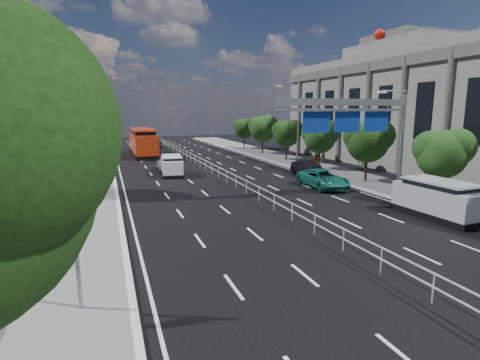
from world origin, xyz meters
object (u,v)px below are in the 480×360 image
white_minivan (172,166)px  parked_car_dark (309,168)px  near_car_silver (167,163)px  pedestrian_a (315,163)px  parked_car_teal (323,179)px  toilet_sign (57,220)px  overhead_gantry (358,117)px  near_car_dark (153,143)px  silver_minivan (439,199)px  pedestrian_b (322,156)px  red_bus (143,141)px

white_minivan → parked_car_dark: bearing=-15.1°
near_car_silver → pedestrian_a: 15.05m
parked_car_teal → parked_car_dark: 5.47m
toilet_sign → white_minivan: 24.87m
overhead_gantry → white_minivan: overhead_gantry is taller
white_minivan → near_car_dark: 27.49m
pedestrian_a → overhead_gantry: bearing=65.3°
near_car_dark → parked_car_teal: bearing=99.4°
near_car_dark → pedestrian_a: pedestrian_a is taller
toilet_sign → overhead_gantry: overhead_gantry is taller
overhead_gantry → silver_minivan: overhead_gantry is taller
overhead_gantry → pedestrian_b: bearing=65.8°
overhead_gantry → silver_minivan: bearing=-74.8°
parked_car_teal → parked_car_dark: bearing=72.4°
overhead_gantry → toilet_sign: bearing=-150.4°
overhead_gantry → silver_minivan: 7.48m
near_car_dark → parked_car_teal: near_car_dark is taller
white_minivan → parked_car_teal: size_ratio=0.87×
overhead_gantry → parked_car_dark: 10.31m
red_bus → parked_car_dark: red_bus is taller
silver_minivan → parked_car_teal: bearing=98.4°
toilet_sign → red_bus: 41.72m
silver_minivan → parked_car_dark: size_ratio=1.05×
pedestrian_b → silver_minivan: bearing=93.5°
near_car_silver → parked_car_teal: size_ratio=0.86×
red_bus → parked_car_dark: bearing=-59.8°
near_car_silver → red_bus: bearing=-83.4°
parked_car_teal → pedestrian_a: 6.93m
pedestrian_b → parked_car_teal: bearing=75.9°
white_minivan → parked_car_teal: white_minivan is taller
silver_minivan → pedestrian_a: 15.76m
overhead_gantry → pedestrian_b: (6.66, 14.83, -4.63)m
red_bus → pedestrian_a: 25.63m
pedestrian_b → white_minivan: bearing=21.3°
overhead_gantry → pedestrian_b: 16.90m
silver_minivan → pedestrian_b: bearing=74.3°
toilet_sign → red_bus: bearing=81.5°
overhead_gantry → near_car_silver: size_ratio=2.31×
toilet_sign → parked_car_teal: size_ratio=0.84×
near_car_dark → pedestrian_b: 30.61m
red_bus → parked_car_teal: size_ratio=2.35×
parked_car_dark → pedestrian_b: size_ratio=2.96×
red_bus → silver_minivan: size_ratio=2.34×
pedestrian_a → white_minivan: bearing=-24.1°
white_minivan → silver_minivan: 22.83m
parked_car_teal → red_bus: bearing=113.1°
overhead_gantry → parked_car_teal: overhead_gantry is taller
near_car_dark → red_bus: bearing=71.9°
white_minivan → pedestrian_a: same height
parked_car_teal → pedestrian_a: size_ratio=2.99×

